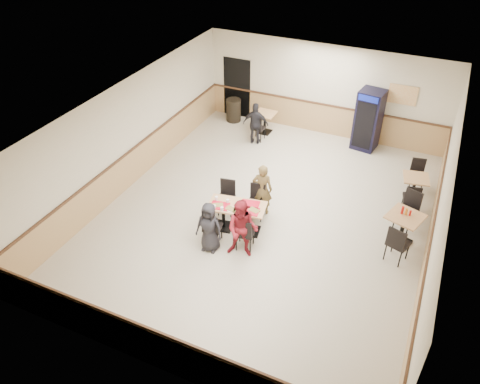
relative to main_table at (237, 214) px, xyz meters
The scene contains 20 objects.
ground 1.06m from the main_table, 63.47° to the left, with size 10.00×10.00×0.00m, color beige.
room_shell 4.03m from the main_table, 57.05° to the left, with size 10.00×10.00×10.00m.
main_table is the anchor object (origin of this frame).
main_chairs 0.05m from the main_table, 169.72° to the right, with size 1.50×1.82×0.94m.
diner_woman_left 0.97m from the main_table, 107.62° to the right, with size 0.64×0.41×1.30m, color black.
diner_woman_right 0.95m from the main_table, 57.34° to the right, with size 0.73×0.57×1.51m, color maroon.
diner_man_opposite 0.98m from the main_table, 72.38° to the left, with size 0.53×0.35×1.44m, color brown.
lone_diner 4.43m from the main_table, 106.99° to the left, with size 0.81×0.34×1.39m, color black.
tabletop_clutter 0.28m from the main_table, 91.28° to the right, with size 1.23×0.76×0.12m.
side_table_near 3.96m from the main_table, 17.40° to the left, with size 0.96×0.96×0.81m.
side_table_near_chair_south 3.82m from the main_table, ahead, with size 0.48×0.48×1.03m, color black, non-canonical shape.
side_table_near_chair_north 4.20m from the main_table, 25.87° to the left, with size 0.48×0.48×1.03m, color black, non-canonical shape.
side_table_far 4.92m from the main_table, 39.57° to the left, with size 0.77×0.77×0.71m.
side_table_far_chair_south 4.58m from the main_table, 34.11° to the left, with size 0.41×0.41×0.89m, color black, non-canonical shape.
side_table_far_chair_north 5.29m from the main_table, 44.28° to the left, with size 0.41×0.41×0.89m, color black, non-canonical shape.
condiment_caddy 3.97m from the main_table, 18.22° to the left, with size 0.23×0.06×0.20m.
back_table 5.20m from the main_table, 104.40° to the left, with size 0.68×0.68×0.71m.
back_table_chair_lone 4.65m from the main_table, 106.14° to the left, with size 0.42×0.42×0.90m, color black, non-canonical shape.
pepsi_cooler 5.80m from the main_table, 69.84° to the left, with size 0.82×0.83×1.93m.
trash_bin 5.99m from the main_table, 115.91° to the left, with size 0.51×0.51×0.80m, color black.
Camera 1 is at (3.38, -9.00, 7.57)m, focal length 35.00 mm.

